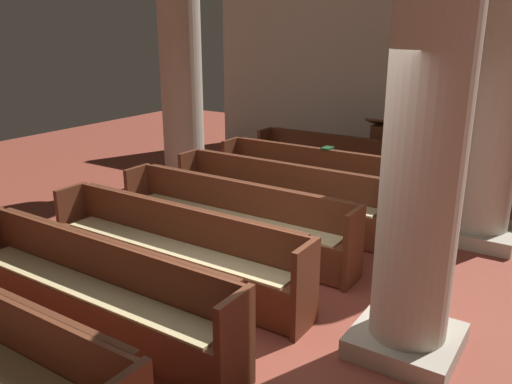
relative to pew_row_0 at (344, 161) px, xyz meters
name	(u,v)px	position (x,y,z in m)	size (l,w,h in m)	color
ground_plane	(274,313)	(1.17, -4.20, -0.46)	(19.20, 19.20, 0.00)	brown
back_wall	(454,49)	(1.17, 1.88, 1.79)	(10.00, 0.16, 4.50)	silver
pew_row_0	(344,161)	(0.00, 0.00, 0.00)	(3.19, 0.47, 0.85)	brown
pew_row_1	(315,176)	(0.00, -1.07, 0.00)	(3.19, 0.46, 0.85)	brown
pew_row_2	(279,194)	(0.00, -2.15, 0.00)	(3.19, 0.46, 0.85)	brown
pew_row_3	(233,216)	(0.00, -3.22, 0.00)	(3.19, 0.47, 0.85)	brown
pew_row_4	(173,246)	(0.00, -4.29, 0.00)	(3.19, 0.46, 0.85)	brown
pew_row_5	(92,287)	(0.00, -5.36, 0.00)	(3.19, 0.46, 0.85)	brown
pillar_aisle_side	(498,86)	(2.43, -1.16, 1.50)	(1.00, 1.00, 3.78)	#B6AD9A
pillar_far_side	(181,70)	(-2.38, -1.33, 1.50)	(1.00, 1.00, 3.78)	#B6AD9A
pillar_aisle_rear	(427,123)	(2.43, -4.09, 1.50)	(0.92, 0.92, 3.78)	#B6AD9A
lectern	(379,152)	(0.26, 0.97, -0.01)	(0.48, 0.45, 1.08)	brown
hymn_book	(327,148)	(0.10, -0.88, 0.41)	(0.14, 0.21, 0.03)	#194723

